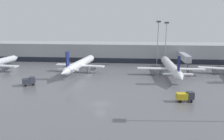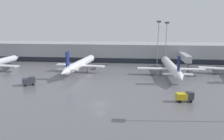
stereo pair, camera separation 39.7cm
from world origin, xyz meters
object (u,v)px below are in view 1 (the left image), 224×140
traffic_cone_0 (43,68)px  apron_light_mast_0 (166,32)px  parked_jet_0 (171,67)px  parked_jet_1 (80,64)px  service_truck_1 (29,81)px  service_truck_0 (185,96)px  apron_light_mast_1 (158,31)px

traffic_cone_0 → apron_light_mast_0: (53.93, 11.99, 15.24)m
parked_jet_0 → parked_jet_1: (-35.78, 1.74, 0.25)m
service_truck_1 → apron_light_mast_0: apron_light_mast_0 is taller
parked_jet_0 → parked_jet_1: size_ratio=1.07×
parked_jet_1 → traffic_cone_0: size_ratio=60.38×
parked_jet_1 → apron_light_mast_0: apron_light_mast_0 is taller
parked_jet_1 → service_truck_1: size_ratio=7.90×
service_truck_1 → traffic_cone_0: (-5.48, 24.57, -1.27)m
service_truck_0 → traffic_cone_0: bearing=139.8°
parked_jet_0 → service_truck_0: (-1.18, -28.24, -1.53)m
parked_jet_1 → service_truck_0: bearing=-123.1°
parked_jet_1 → apron_light_mast_1: (32.55, 16.71, 12.54)m
parked_jet_0 → traffic_cone_0: (-53.50, 6.80, -2.77)m
apron_light_mast_0 → parked_jet_1: bearing=-154.8°
service_truck_0 → apron_light_mast_1: 48.88m
parked_jet_0 → apron_light_mast_1: bearing=9.6°
service_truck_1 → apron_light_mast_1: apron_light_mast_1 is taller
service_truck_0 → traffic_cone_0: (-52.33, 35.04, -1.24)m
parked_jet_0 → apron_light_mast_1: size_ratio=1.83×
traffic_cone_0 → apron_light_mast_1: size_ratio=0.03×
parked_jet_1 → apron_light_mast_1: apron_light_mast_1 is taller
parked_jet_1 → service_truck_0: 45.81m
apron_light_mast_0 → parked_jet_0: bearing=-91.3°
parked_jet_1 → traffic_cone_0: bearing=81.9°
traffic_cone_0 → service_truck_0: bearing=-33.8°
parked_jet_0 → service_truck_0: bearing=177.3°
parked_jet_0 → traffic_cone_0: parked_jet_0 is taller
parked_jet_0 → parked_jet_1: bearing=86.9°
parked_jet_0 → service_truck_1: (-48.03, -17.77, -1.49)m
apron_light_mast_0 → apron_light_mast_1: apron_light_mast_1 is taller
service_truck_0 → apron_light_mast_1: size_ratio=0.22×
traffic_cone_0 → parked_jet_0: bearing=-7.2°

